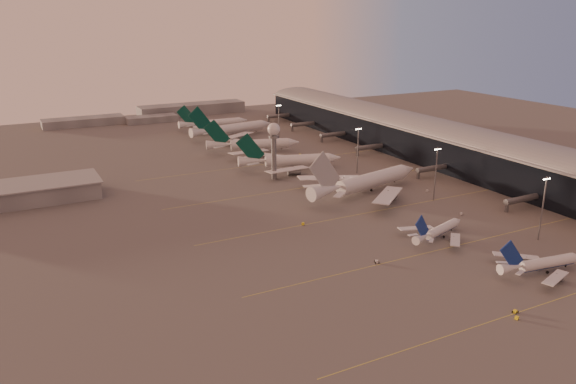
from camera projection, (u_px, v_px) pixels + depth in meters
name	position (u px, v px, depth m)	size (l,w,h in m)	color
ground	(419.00, 270.00, 187.87)	(700.00, 700.00, 0.00)	#555353
taxiway_markings	(388.00, 208.00, 248.40)	(180.00, 185.25, 0.02)	gold
terminal	(441.00, 143.00, 325.23)	(57.00, 362.00, 23.04)	black
hangar	(5.00, 195.00, 251.96)	(82.00, 27.00, 8.50)	slate
radar_tower	(274.00, 140.00, 285.10)	(6.40, 6.40, 31.10)	slate
mast_a	(543.00, 206.00, 209.26)	(3.60, 0.56, 25.00)	slate
mast_b	(436.00, 172.00, 254.40)	(3.60, 0.56, 25.00)	slate
mast_c	(358.00, 148.00, 298.67)	(3.60, 0.56, 25.00)	slate
mast_d	(279.00, 121.00, 373.83)	(3.60, 0.56, 25.00)	slate
distant_horizon	(162.00, 113.00, 462.54)	(165.00, 37.50, 9.00)	slate
narrowbody_near	(542.00, 265.00, 185.27)	(34.94, 27.71, 13.69)	silver
narrowbody_mid	(439.00, 232.00, 213.93)	(32.25, 25.33, 13.01)	silver
widebody_white	(366.00, 185.00, 266.83)	(71.36, 56.55, 25.49)	silver
greentail_a	(291.00, 163.00, 308.87)	(57.30, 45.66, 21.32)	silver
greentail_b	(254.00, 146.00, 346.58)	(57.56, 45.85, 21.44)	silver
greentail_c	(233.00, 131.00, 390.75)	(65.56, 52.53, 23.96)	silver
greentail_d	(214.00, 125.00, 416.07)	(54.16, 43.73, 19.67)	silver
gsv_truck_a	(518.00, 316.00, 157.70)	(5.22, 3.35, 1.98)	yellow
gsv_tug_near	(515.00, 312.00, 161.02)	(2.50, 3.42, 0.88)	yellow
gsv_tug_mid	(377.00, 262.00, 193.28)	(3.93, 3.34, 0.96)	silver
gsv_truck_b	(462.00, 213.00, 239.29)	(5.27, 2.43, 2.05)	silver
gsv_truck_c	(303.00, 222.00, 228.28)	(5.04, 4.78, 2.07)	yellow
gsv_catering_b	(428.00, 188.00, 270.26)	(5.10, 3.54, 3.84)	silver
gsv_tug_far	(308.00, 180.00, 289.04)	(3.17, 3.63, 0.89)	silver
gsv_tug_hangar	(300.00, 155.00, 339.22)	(3.71, 2.24, 1.06)	yellow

